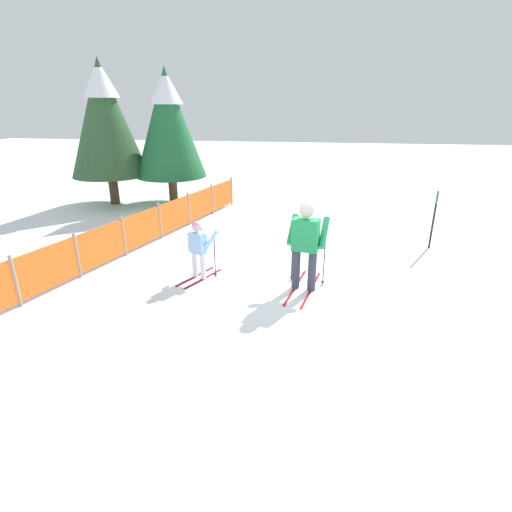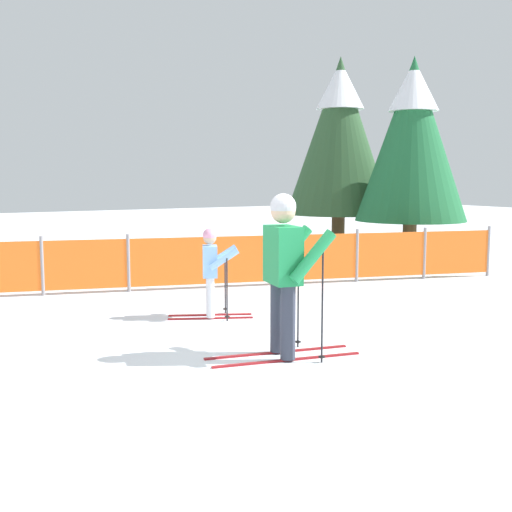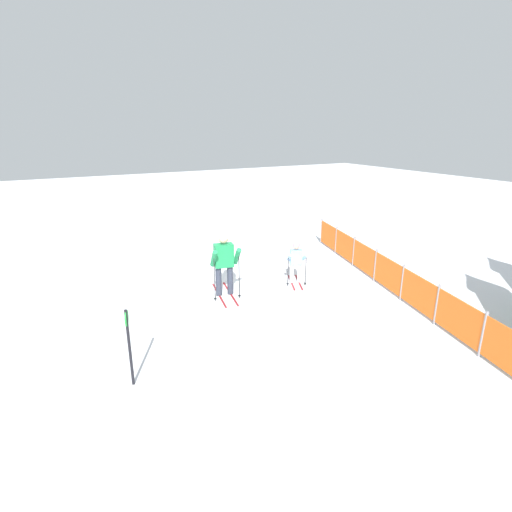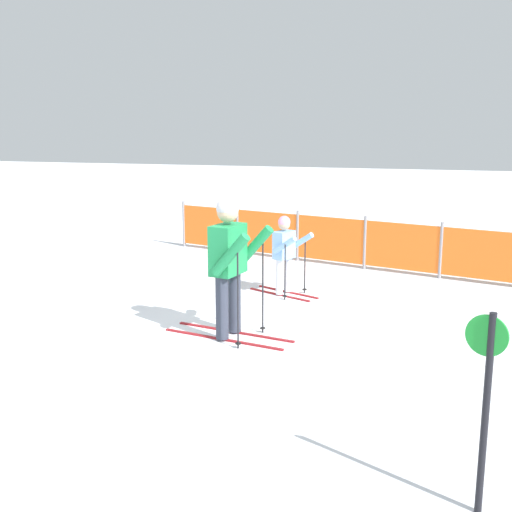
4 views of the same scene
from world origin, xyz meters
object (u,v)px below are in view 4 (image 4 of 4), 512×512
object	(u,v)px
skier_adult	(230,255)
safety_fence	(402,246)
trail_marker	(486,392)
skier_child	(285,249)

from	to	relation	value
skier_adult	safety_fence	xyz separation A→B (m)	(1.82, 4.06, -0.56)
safety_fence	trail_marker	world-z (taller)	trail_marker
skier_adult	skier_child	bearing A→B (deg)	96.38
skier_adult	trail_marker	size ratio (longest dim) A/B	1.23
skier_adult	skier_child	world-z (taller)	skier_adult
skier_adult	trail_marker	world-z (taller)	skier_adult
skier_child	trail_marker	size ratio (longest dim) A/B	0.86
skier_adult	skier_child	size ratio (longest dim) A/B	1.43
skier_child	safety_fence	world-z (taller)	skier_child
skier_child	skier_adult	bearing A→B (deg)	-70.33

